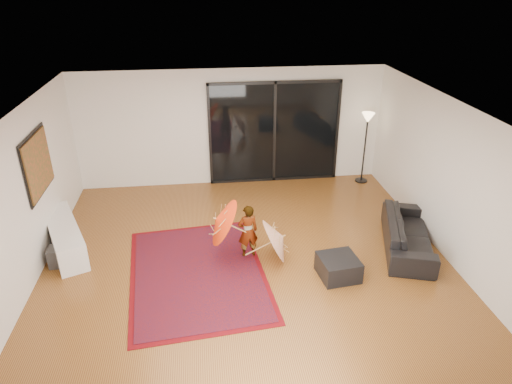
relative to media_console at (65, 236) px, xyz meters
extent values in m
plane|color=brown|center=(3.25, -0.91, -0.26)|extent=(7.00, 7.00, 0.00)
plane|color=white|center=(3.25, -0.91, 2.44)|extent=(7.00, 7.00, 0.00)
plane|color=silver|center=(3.25, 2.59, 1.09)|extent=(7.00, 0.00, 7.00)
plane|color=silver|center=(3.25, -4.41, 1.09)|extent=(7.00, 0.00, 7.00)
plane|color=silver|center=(-0.25, -0.91, 1.09)|extent=(0.00, 7.00, 7.00)
plane|color=silver|center=(6.75, -0.91, 1.09)|extent=(0.00, 7.00, 7.00)
cube|color=black|center=(4.25, 2.56, 0.94)|extent=(3.00, 0.04, 2.40)
cube|color=black|center=(4.25, 2.54, 2.11)|extent=(3.06, 0.06, 0.06)
cube|color=black|center=(4.25, 2.54, -0.23)|extent=(3.06, 0.06, 0.06)
cube|color=black|center=(4.25, 2.54, 0.94)|extent=(0.06, 0.06, 2.40)
cube|color=black|center=(-0.23, 0.09, 1.39)|extent=(0.02, 1.28, 1.08)
cube|color=#215020|center=(-0.21, 0.09, 1.39)|extent=(0.03, 1.18, 0.98)
cube|color=white|center=(0.00, 0.00, 0.00)|extent=(1.15, 1.91, 0.52)
cube|color=#424244|center=(0.00, -0.51, -0.09)|extent=(0.31, 0.31, 0.34)
cube|color=#5A070C|center=(2.37, -1.06, -0.25)|extent=(2.50, 3.29, 0.01)
cube|color=maroon|center=(2.37, -1.06, -0.25)|extent=(2.32, 3.12, 0.02)
imported|color=black|center=(6.20, -0.72, 0.03)|extent=(1.36, 2.15, 0.59)
cube|color=black|center=(4.70, -1.43, -0.08)|extent=(0.69, 0.69, 0.35)
cylinder|color=black|center=(6.35, 2.23, -0.24)|extent=(0.29, 0.29, 0.03)
cylinder|color=black|center=(6.35, 2.23, 0.52)|extent=(0.04, 0.04, 1.56)
cone|color=#FFD899|center=(6.35, 2.23, 1.32)|extent=(0.29, 0.29, 0.23)
imported|color=#999999|center=(3.28, -0.64, 0.24)|extent=(0.41, 0.31, 1.00)
cone|color=#F2370C|center=(2.73, -0.69, 0.48)|extent=(0.58, 0.86, 0.82)
cylinder|color=#B1854B|center=(2.73, -0.69, 0.14)|extent=(0.44, 0.02, 0.27)
cylinder|color=#B1854B|center=(2.73, -0.69, 0.58)|extent=(0.06, 0.02, 0.05)
cone|color=beige|center=(3.88, -0.79, 0.25)|extent=(0.54, 0.82, 0.81)
cylinder|color=#B1854B|center=(3.88, -0.79, -0.12)|extent=(0.50, 0.02, 0.27)
cylinder|color=#B1854B|center=(3.88, -0.79, 0.36)|extent=(0.06, 0.02, 0.04)
camera|label=1|loc=(2.57, -7.45, 4.34)|focal=32.00mm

